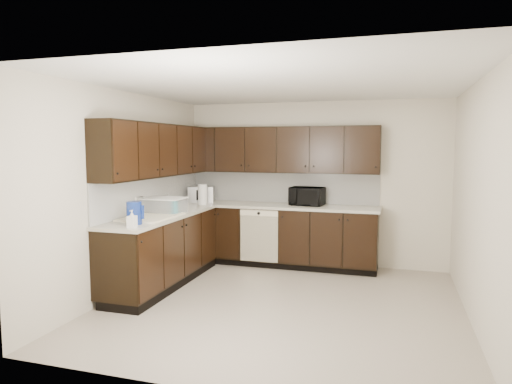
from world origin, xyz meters
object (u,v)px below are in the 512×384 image
(storage_bin, at_px, (164,206))
(sink, at_px, (151,222))
(blue_pitcher, at_px, (134,213))
(toaster_oven, at_px, (201,194))
(microwave, at_px, (307,196))

(storage_bin, bearing_deg, sink, -85.87)
(sink, height_order, storage_bin, sink)
(storage_bin, relative_size, blue_pitcher, 1.95)
(toaster_oven, distance_m, storage_bin, 1.28)
(toaster_oven, height_order, storage_bin, toaster_oven)
(blue_pitcher, bearing_deg, microwave, 48.91)
(sink, bearing_deg, storage_bin, 94.13)
(sink, height_order, microwave, microwave)
(sink, relative_size, blue_pitcher, 3.14)
(sink, distance_m, toaster_oven, 1.69)
(microwave, bearing_deg, toaster_oven, -171.90)
(toaster_oven, height_order, blue_pitcher, blue_pitcher)
(sink, xyz_separation_m, microwave, (1.63, 1.76, 0.19))
(storage_bin, bearing_deg, toaster_oven, 91.32)
(toaster_oven, xyz_separation_m, storage_bin, (0.03, -1.28, -0.02))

